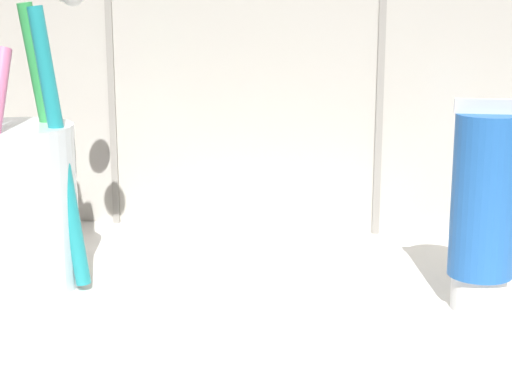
# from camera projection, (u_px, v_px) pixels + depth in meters

# --- Properties ---
(sink_counter) EXTENTS (0.79, 0.37, 0.02)m
(sink_counter) POSITION_uv_depth(u_px,v_px,m) (334.00, 343.00, 0.46)
(sink_counter) COLOR silver
(sink_counter) RESTS_ON ground
(toothbrush_cup) EXTENTS (0.10, 0.13, 0.19)m
(toothbrush_cup) POSITION_uv_depth(u_px,v_px,m) (18.00, 192.00, 0.51)
(toothbrush_cup) COLOR silver
(toothbrush_cup) RESTS_ON sink_counter
(toothpaste_tube) EXTENTS (0.04, 0.04, 0.12)m
(toothpaste_tube) POSITION_uv_depth(u_px,v_px,m) (484.00, 208.00, 0.47)
(toothpaste_tube) COLOR white
(toothpaste_tube) RESTS_ON sink_counter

